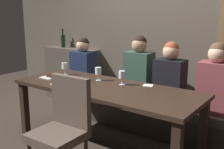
% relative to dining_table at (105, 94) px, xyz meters
% --- Properties ---
extents(ground, '(9.00, 9.00, 0.00)m').
position_rel_dining_table_xyz_m(ground, '(0.00, 0.00, -0.65)').
color(ground, '#382D26').
extents(back_wall_tiled, '(6.00, 0.12, 3.00)m').
position_rel_dining_table_xyz_m(back_wall_tiled, '(0.00, 1.22, 0.85)').
color(back_wall_tiled, brown).
rests_on(back_wall_tiled, ground).
extents(back_counter, '(1.10, 0.28, 0.95)m').
position_rel_dining_table_xyz_m(back_counter, '(-1.55, 1.04, -0.18)').
color(back_counter, '#494138').
rests_on(back_counter, ground).
extents(dining_table, '(2.20, 0.84, 0.74)m').
position_rel_dining_table_xyz_m(dining_table, '(0.00, 0.00, 0.00)').
color(dining_table, black).
rests_on(dining_table, ground).
extents(banquette_bench, '(2.50, 0.44, 0.45)m').
position_rel_dining_table_xyz_m(banquette_bench, '(0.00, 0.70, -0.42)').
color(banquette_bench, '#312A23').
rests_on(banquette_bench, ground).
extents(chair_near_side, '(0.45, 0.45, 0.98)m').
position_rel_dining_table_xyz_m(chair_near_side, '(0.07, -0.72, -0.09)').
color(chair_near_side, '#302119').
rests_on(chair_near_side, ground).
extents(diner_redhead, '(0.36, 0.24, 0.74)m').
position_rel_dining_table_xyz_m(diner_redhead, '(-0.98, 0.72, 0.15)').
color(diner_redhead, '#192342').
rests_on(diner_redhead, banquette_bench).
extents(diner_bearded, '(0.36, 0.24, 0.82)m').
position_rel_dining_table_xyz_m(diner_bearded, '(0.02, 0.71, 0.19)').
color(diner_bearded, '#2D473D').
rests_on(diner_bearded, banquette_bench).
extents(diner_far_end, '(0.36, 0.24, 0.77)m').
position_rel_dining_table_xyz_m(diner_far_end, '(0.48, 0.69, 0.16)').
color(diner_far_end, black).
rests_on(diner_far_end, banquette_bench).
extents(diner_near_end, '(0.36, 0.24, 0.79)m').
position_rel_dining_table_xyz_m(diner_near_end, '(1.02, 0.68, 0.17)').
color(diner_near_end, brown).
rests_on(diner_near_end, banquette_bench).
extents(wine_bottle_dark_red, '(0.08, 0.08, 0.33)m').
position_rel_dining_table_xyz_m(wine_bottle_dark_red, '(-1.76, 1.06, 0.42)').
color(wine_bottle_dark_red, black).
rests_on(wine_bottle_dark_red, back_counter).
extents(wine_glass_far_right, '(0.08, 0.08, 0.16)m').
position_rel_dining_table_xyz_m(wine_glass_far_right, '(-0.79, 0.15, 0.20)').
color(wine_glass_far_right, silver).
rests_on(wine_glass_far_right, dining_table).
extents(wine_glass_end_left, '(0.08, 0.08, 0.16)m').
position_rel_dining_table_xyz_m(wine_glass_end_left, '(0.12, 0.17, 0.20)').
color(wine_glass_end_left, silver).
rests_on(wine_glass_end_left, dining_table).
extents(wine_glass_far_left, '(0.08, 0.08, 0.16)m').
position_rel_dining_table_xyz_m(wine_glass_far_left, '(-0.23, 0.17, 0.20)').
color(wine_glass_far_left, silver).
rests_on(wine_glass_far_left, dining_table).
extents(espresso_cup, '(0.12, 0.12, 0.06)m').
position_rel_dining_table_xyz_m(espresso_cup, '(-0.51, -0.27, 0.11)').
color(espresso_cup, white).
rests_on(espresso_cup, dining_table).
extents(dessert_plate, '(0.19, 0.19, 0.05)m').
position_rel_dining_table_xyz_m(dessert_plate, '(-0.83, -0.08, 0.10)').
color(dessert_plate, white).
rests_on(dessert_plate, dining_table).
extents(fork_on_table, '(0.03, 0.17, 0.01)m').
position_rel_dining_table_xyz_m(fork_on_table, '(-0.69, -0.09, 0.09)').
color(fork_on_table, silver).
rests_on(fork_on_table, dining_table).
extents(folded_napkin, '(0.14, 0.13, 0.01)m').
position_rel_dining_table_xyz_m(folded_napkin, '(0.39, 0.30, 0.09)').
color(folded_napkin, silver).
rests_on(folded_napkin, dining_table).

